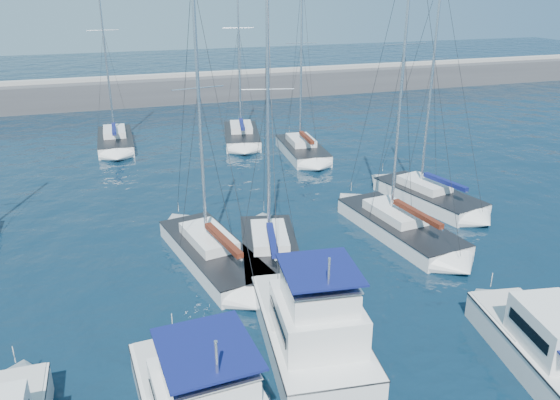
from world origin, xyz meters
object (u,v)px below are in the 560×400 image
object	(u,v)px
sailboat_mid_c	(270,252)
sailboat_mid_d	(399,226)
sailboat_back_a	(115,140)
sailboat_mid_b	(213,253)
sailboat_mid_e	(428,196)
motor_yacht_stbd_inner	(313,328)
sailboat_back_b	(242,135)
motor_yacht_stbd_outer	(541,344)
sailboat_back_c	(302,150)

from	to	relation	value
sailboat_mid_c	sailboat_mid_d	xyz separation A→B (m)	(8.34, 0.83, 0.02)
sailboat_back_a	sailboat_mid_c	bearing A→B (deg)	-73.79
sailboat_mid_b	sailboat_mid_e	xyz separation A→B (m)	(15.75, 3.74, 0.02)
motor_yacht_stbd_inner	sailboat_back_b	xyz separation A→B (m)	(5.37, 32.12, -0.59)
motor_yacht_stbd_outer	sailboat_back_b	size ratio (longest dim) A/B	0.43
sailboat_back_a	sailboat_mid_b	bearing A→B (deg)	-79.70
sailboat_back_b	sailboat_mid_d	bearing A→B (deg)	-69.56
motor_yacht_stbd_outer	sailboat_back_c	xyz separation A→B (m)	(1.03, 29.37, -0.41)
sailboat_mid_e	sailboat_back_c	bearing A→B (deg)	95.04
sailboat_back_a	motor_yacht_stbd_inner	bearing A→B (deg)	-78.29
sailboat_mid_c	sailboat_mid_e	world-z (taller)	sailboat_mid_e
motor_yacht_stbd_inner	sailboat_mid_b	world-z (taller)	sailboat_mid_b
sailboat_back_c	sailboat_back_b	bearing A→B (deg)	126.12
motor_yacht_stbd_outer	sailboat_mid_c	xyz separation A→B (m)	(-7.47, 11.56, -0.42)
sailboat_back_b	sailboat_back_c	distance (m)	7.37
sailboat_mid_b	sailboat_mid_c	distance (m)	3.10
motor_yacht_stbd_outer	sailboat_mid_e	xyz separation A→B (m)	(5.32, 16.22, -0.41)
sailboat_back_a	motor_yacht_stbd_outer	bearing A→B (deg)	-67.69
sailboat_back_c	sailboat_mid_d	bearing A→B (deg)	-85.77
sailboat_back_b	sailboat_back_c	world-z (taller)	sailboat_back_b
sailboat_mid_c	sailboat_mid_b	bearing A→B (deg)	175.47
motor_yacht_stbd_inner	sailboat_mid_b	xyz separation A→B (m)	(-2.25, 8.93, -0.62)
sailboat_mid_b	sailboat_mid_e	world-z (taller)	sailboat_mid_e
sailboat_mid_b	motor_yacht_stbd_outer	bearing A→B (deg)	-60.89
motor_yacht_stbd_outer	sailboat_mid_d	xyz separation A→B (m)	(0.87, 12.38, -0.40)
motor_yacht_stbd_outer	sailboat_mid_b	xyz separation A→B (m)	(-10.43, 12.48, -0.43)
motor_yacht_stbd_inner	sailboat_mid_b	size ratio (longest dim) A/B	0.57
sailboat_mid_b	sailboat_back_b	bearing A→B (deg)	61.02
sailboat_back_a	sailboat_mid_d	bearing A→B (deg)	-57.50
sailboat_mid_b	sailboat_mid_c	world-z (taller)	sailboat_mid_b
sailboat_mid_c	sailboat_back_c	distance (m)	19.74
motor_yacht_stbd_inner	sailboat_back_b	distance (m)	32.57
sailboat_mid_c	sailboat_back_a	size ratio (longest dim) A/B	0.89
sailboat_mid_e	sailboat_mid_c	bearing A→B (deg)	-172.99
sailboat_mid_c	sailboat_back_b	xyz separation A→B (m)	(4.66, 24.11, 0.02)
sailboat_mid_c	sailboat_back_a	xyz separation A→B (m)	(-6.88, 26.11, 0.02)
sailboat_mid_b	sailboat_back_a	xyz separation A→B (m)	(-3.92, 25.19, 0.03)
motor_yacht_stbd_inner	sailboat_mid_e	distance (m)	18.52
motor_yacht_stbd_inner	sailboat_mid_e	size ratio (longest dim) A/B	0.55
motor_yacht_stbd_outer	sailboat_mid_d	distance (m)	12.42
sailboat_back_b	sailboat_back_c	xyz separation A→B (m)	(3.84, -6.30, -0.01)
sailboat_mid_b	sailboat_mid_d	world-z (taller)	sailboat_mid_d
sailboat_mid_b	sailboat_mid_c	size ratio (longest dim) A/B	1.01
motor_yacht_stbd_inner	motor_yacht_stbd_outer	size ratio (longest dim) A/B	1.20
sailboat_mid_b	sailboat_back_b	distance (m)	24.41
sailboat_mid_b	sailboat_mid_d	size ratio (longest dim) A/B	0.84
motor_yacht_stbd_outer	sailboat_back_a	bearing A→B (deg)	120.65
sailboat_mid_d	sailboat_back_c	xyz separation A→B (m)	(0.16, 16.99, -0.01)
motor_yacht_stbd_inner	motor_yacht_stbd_outer	xyz separation A→B (m)	(8.18, -3.55, -0.19)
sailboat_mid_c	sailboat_back_b	distance (m)	24.56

